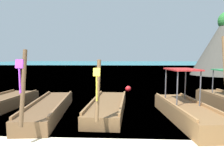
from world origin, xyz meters
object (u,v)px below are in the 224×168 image
(longtail_boat_yellow_ribbon, at_px, (108,107))
(longtail_boat_green_ribbon, at_px, (187,111))
(longtail_boat_violet_ribbon, at_px, (49,108))
(mooring_buoy_near, at_px, (128,89))

(longtail_boat_yellow_ribbon, distance_m, longtail_boat_green_ribbon, 3.24)
(longtail_boat_violet_ribbon, relative_size, longtail_boat_yellow_ribbon, 1.06)
(longtail_boat_green_ribbon, xyz_separation_m, mooring_buoy_near, (-2.09, 7.11, -0.16))
(longtail_boat_violet_ribbon, xyz_separation_m, mooring_buoy_near, (3.36, 6.58, -0.07))
(longtail_boat_violet_ribbon, distance_m, mooring_buoy_near, 7.39)
(mooring_buoy_near, bearing_deg, longtail_boat_violet_ribbon, -117.02)
(longtail_boat_violet_ribbon, xyz_separation_m, longtail_boat_yellow_ribbon, (2.40, 0.55, -0.02))
(longtail_boat_yellow_ribbon, bearing_deg, longtail_boat_green_ribbon, -19.49)
(longtail_boat_yellow_ribbon, relative_size, mooring_buoy_near, 14.89)
(longtail_boat_violet_ribbon, bearing_deg, mooring_buoy_near, 62.98)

